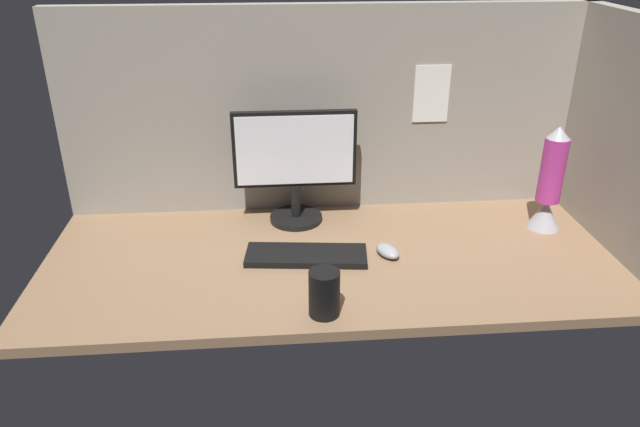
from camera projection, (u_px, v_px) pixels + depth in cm
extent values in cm
cube|color=#8C6B4C|center=(337.00, 258.00, 188.05)|extent=(180.00, 80.00, 3.00)
cube|color=gray|center=(327.00, 111.00, 205.90)|extent=(180.00, 5.00, 70.15)
cube|color=white|center=(432.00, 94.00, 203.60)|extent=(12.15, 0.40, 19.48)
cube|color=gray|center=(631.00, 139.00, 178.85)|extent=(5.00, 80.00, 70.15)
cylinder|color=black|center=(296.00, 218.00, 208.13)|extent=(18.00, 18.00, 1.80)
cylinder|color=black|center=(296.00, 201.00, 205.36)|extent=(3.20, 3.20, 11.00)
cube|color=black|center=(295.00, 149.00, 198.29)|extent=(40.95, 2.40, 25.81)
cube|color=white|center=(295.00, 151.00, 197.03)|extent=(38.55, 0.60, 23.41)
cube|color=black|center=(306.00, 255.00, 184.22)|extent=(38.18, 16.88, 2.00)
ellipsoid|color=#99999E|center=(388.00, 251.00, 185.37)|extent=(9.03, 11.05, 3.40)
cylinder|color=black|center=(324.00, 293.00, 155.56)|extent=(8.19, 8.19, 12.76)
cone|color=#A5A5AD|center=(545.00, 214.00, 201.68)|extent=(10.83, 10.83, 9.84)
cylinder|color=#B2338C|center=(552.00, 170.00, 194.86)|extent=(7.87, 7.87, 21.65)
cone|color=#A5A5AD|center=(559.00, 132.00, 189.32)|extent=(7.09, 7.09, 3.94)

